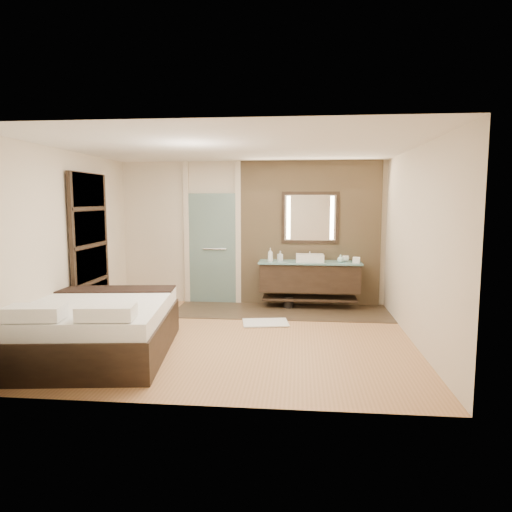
# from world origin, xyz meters

# --- Properties ---
(floor) EXTENTS (5.00, 5.00, 0.00)m
(floor) POSITION_xyz_m (0.00, 0.00, 0.00)
(floor) COLOR #A97547
(floor) RESTS_ON ground
(tile_strip) EXTENTS (3.80, 1.30, 0.01)m
(tile_strip) POSITION_xyz_m (0.60, 1.60, 0.01)
(tile_strip) COLOR #38281E
(tile_strip) RESTS_ON floor
(stone_wall) EXTENTS (2.60, 0.08, 2.70)m
(stone_wall) POSITION_xyz_m (1.10, 2.21, 1.35)
(stone_wall) COLOR #9D8059
(stone_wall) RESTS_ON floor
(vanity) EXTENTS (1.85, 0.55, 0.88)m
(vanity) POSITION_xyz_m (1.10, 1.92, 0.58)
(vanity) COLOR black
(vanity) RESTS_ON stone_wall
(mirror_unit) EXTENTS (1.06, 0.04, 0.96)m
(mirror_unit) POSITION_xyz_m (1.10, 2.16, 1.65)
(mirror_unit) COLOR black
(mirror_unit) RESTS_ON stone_wall
(frosted_door) EXTENTS (1.10, 0.12, 2.70)m
(frosted_door) POSITION_xyz_m (-0.75, 2.20, 1.14)
(frosted_door) COLOR #9DC6C0
(frosted_door) RESTS_ON floor
(shoji_partition) EXTENTS (0.06, 1.20, 2.40)m
(shoji_partition) POSITION_xyz_m (-2.43, 0.60, 1.21)
(shoji_partition) COLOR black
(shoji_partition) RESTS_ON floor
(bed) EXTENTS (2.01, 2.39, 0.84)m
(bed) POSITION_xyz_m (-1.65, -0.91, 0.35)
(bed) COLOR black
(bed) RESTS_ON floor
(bath_mat) EXTENTS (0.79, 0.61, 0.02)m
(bath_mat) POSITION_xyz_m (0.38, 0.75, 0.02)
(bath_mat) COLOR silver
(bath_mat) RESTS_ON floor
(waste_bin) EXTENTS (0.20, 0.20, 0.22)m
(waste_bin) POSITION_xyz_m (0.72, 1.85, 0.11)
(waste_bin) COLOR black
(waste_bin) RESTS_ON floor
(tissue_box) EXTENTS (0.14, 0.14, 0.10)m
(tissue_box) POSITION_xyz_m (1.92, 1.80, 0.92)
(tissue_box) COLOR white
(tissue_box) RESTS_ON vanity
(soap_bottle_a) EXTENTS (0.10, 0.10, 0.25)m
(soap_bottle_a) POSITION_xyz_m (0.39, 1.82, 0.99)
(soap_bottle_a) COLOR silver
(soap_bottle_a) RESTS_ON vanity
(soap_bottle_b) EXTENTS (0.11, 0.11, 0.18)m
(soap_bottle_b) POSITION_xyz_m (0.56, 1.96, 0.96)
(soap_bottle_b) COLOR #B2B2B2
(soap_bottle_b) RESTS_ON vanity
(soap_bottle_c) EXTENTS (0.14, 0.14, 0.14)m
(soap_bottle_c) POSITION_xyz_m (1.64, 1.85, 0.93)
(soap_bottle_c) COLOR silver
(soap_bottle_c) RESTS_ON vanity
(cup) EXTENTS (0.17, 0.17, 0.10)m
(cup) POSITION_xyz_m (1.74, 1.97, 0.92)
(cup) COLOR white
(cup) RESTS_ON vanity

